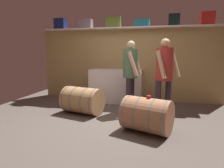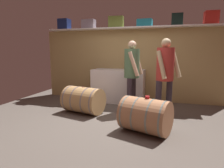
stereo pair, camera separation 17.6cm
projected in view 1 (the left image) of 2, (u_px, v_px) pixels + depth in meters
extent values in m
cube|color=#574E47|center=(117.00, 116.00, 4.34)|extent=(6.47, 7.34, 0.02)
cube|color=tan|center=(128.00, 65.00, 5.67)|extent=(5.27, 0.10, 2.04)
cube|color=white|center=(128.00, 28.00, 5.35)|extent=(4.84, 0.40, 0.03)
cube|color=navy|center=(61.00, 24.00, 5.77)|extent=(0.32, 0.29, 0.31)
cube|color=gray|center=(86.00, 24.00, 5.60)|extent=(0.38, 0.23, 0.26)
cube|color=olive|center=(113.00, 22.00, 5.41)|extent=(0.42, 0.22, 0.31)
cube|color=#197389|center=(142.00, 23.00, 5.25)|extent=(0.41, 0.30, 0.20)
cube|color=black|center=(174.00, 20.00, 5.05)|extent=(0.28, 0.19, 0.31)
cube|color=red|center=(207.00, 19.00, 4.87)|extent=(0.32, 0.28, 0.32)
cube|color=silver|center=(116.00, 86.00, 5.47)|extent=(1.45, 0.60, 0.92)
cylinder|color=#2E4F29|center=(130.00, 66.00, 5.29)|extent=(0.07, 0.07, 0.23)
sphere|color=#2E4F29|center=(130.00, 61.00, 5.27)|extent=(0.06, 0.06, 0.06)
cylinder|color=#2E4F29|center=(130.00, 59.00, 5.26)|extent=(0.03, 0.03, 0.08)
cylinder|color=white|center=(137.00, 69.00, 5.47)|extent=(0.07, 0.07, 0.00)
cylinder|color=white|center=(137.00, 68.00, 5.46)|extent=(0.01, 0.01, 0.07)
sphere|color=white|center=(137.00, 65.00, 5.45)|extent=(0.08, 0.08, 0.08)
sphere|color=maroon|center=(137.00, 66.00, 5.45)|extent=(0.05, 0.05, 0.05)
cylinder|color=#A6704C|center=(147.00, 115.00, 3.42)|extent=(0.97, 0.83, 0.60)
cylinder|color=slate|center=(129.00, 112.00, 3.60)|extent=(0.22, 0.59, 0.62)
cylinder|color=slate|center=(140.00, 114.00, 3.49)|extent=(0.22, 0.59, 0.62)
cylinder|color=slate|center=(154.00, 116.00, 3.35)|extent=(0.22, 0.59, 0.62)
cylinder|color=slate|center=(166.00, 118.00, 3.24)|extent=(0.22, 0.59, 0.62)
cylinder|color=brown|center=(147.00, 98.00, 3.37)|extent=(0.04, 0.04, 0.01)
cylinder|color=tan|center=(82.00, 100.00, 4.47)|extent=(1.01, 0.79, 0.60)
cylinder|color=slate|center=(70.00, 99.00, 4.64)|extent=(0.17, 0.60, 0.61)
cylinder|color=slate|center=(77.00, 100.00, 4.53)|extent=(0.17, 0.60, 0.61)
cylinder|color=slate|center=(88.00, 101.00, 4.41)|extent=(0.17, 0.60, 0.61)
cylinder|color=slate|center=(96.00, 102.00, 4.30)|extent=(0.17, 0.60, 0.61)
cylinder|color=#974C51|center=(82.00, 87.00, 4.42)|extent=(0.04, 0.04, 0.01)
cylinder|color=red|center=(149.00, 97.00, 3.36)|extent=(0.07, 0.07, 0.04)
cylinder|color=#342A33|center=(129.00, 95.00, 4.52)|extent=(0.12, 0.12, 0.81)
cylinder|color=#342A33|center=(132.00, 93.00, 4.79)|extent=(0.12, 0.12, 0.81)
cylinder|color=#527955|center=(131.00, 63.00, 4.54)|extent=(0.35, 0.35, 0.67)
sphere|color=#D7A888|center=(131.00, 45.00, 4.47)|extent=(0.19, 0.19, 0.19)
cylinder|color=#D7A888|center=(133.00, 64.00, 4.31)|extent=(0.28, 0.12, 0.56)
cylinder|color=#D7A888|center=(137.00, 63.00, 4.69)|extent=(0.25, 0.11, 0.56)
cylinder|color=#302933|center=(158.00, 100.00, 4.09)|extent=(0.12, 0.12, 0.82)
cylinder|color=#302933|center=(168.00, 98.00, 4.24)|extent=(0.12, 0.12, 0.82)
cylinder|color=#B0322D|center=(164.00, 64.00, 4.04)|extent=(0.36, 0.36, 0.68)
sphere|color=tan|center=(165.00, 43.00, 3.97)|extent=(0.20, 0.20, 0.20)
cylinder|color=tan|center=(161.00, 65.00, 3.85)|extent=(0.26, 0.25, 0.56)
cylinder|color=tan|center=(175.00, 64.00, 4.06)|extent=(0.27, 0.27, 0.56)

